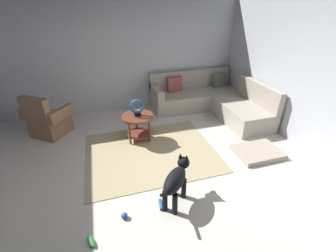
{
  "coord_description": "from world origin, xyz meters",
  "views": [
    {
      "loc": [
        -0.55,
        -2.7,
        2.41
      ],
      "look_at": [
        0.45,
        0.6,
        0.55
      ],
      "focal_mm": 24.44,
      "sensor_mm": 36.0,
      "label": 1
    }
  ],
  "objects_px": {
    "armchair": "(48,121)",
    "dog": "(176,180)",
    "dog_toy_rope": "(161,205)",
    "sectional_couch": "(211,101)",
    "torus_sculpture": "(137,107)",
    "side_table": "(138,121)",
    "dog_toy_bone": "(91,241)",
    "dog_toy_ball": "(124,216)",
    "dog_bed_mat": "(258,152)"
  },
  "relations": [
    {
      "from": "dog_toy_rope",
      "to": "side_table",
      "type": "bearing_deg",
      "value": 88.95
    },
    {
      "from": "dog_bed_mat",
      "to": "dog_toy_bone",
      "type": "distance_m",
      "value": 3.04
    },
    {
      "from": "torus_sculpture",
      "to": "dog_toy_rope",
      "type": "xyz_separation_m",
      "value": [
        -0.03,
        -1.75,
        -0.69
      ]
    },
    {
      "from": "torus_sculpture",
      "to": "sectional_couch",
      "type": "bearing_deg",
      "value": 23.21
    },
    {
      "from": "sectional_couch",
      "to": "side_table",
      "type": "height_order",
      "value": "sectional_couch"
    },
    {
      "from": "dog_toy_ball",
      "to": "side_table",
      "type": "bearing_deg",
      "value": 73.81
    },
    {
      "from": "sectional_couch",
      "to": "torus_sculpture",
      "type": "distance_m",
      "value": 2.17
    },
    {
      "from": "sectional_couch",
      "to": "armchair",
      "type": "bearing_deg",
      "value": -178.56
    },
    {
      "from": "dog_toy_rope",
      "to": "sectional_couch",
      "type": "bearing_deg",
      "value": 52.44
    },
    {
      "from": "sectional_couch",
      "to": "dog",
      "type": "distance_m",
      "value": 3.11
    },
    {
      "from": "side_table",
      "to": "dog_bed_mat",
      "type": "distance_m",
      "value": 2.27
    },
    {
      "from": "dog_toy_bone",
      "to": "dog_bed_mat",
      "type": "bearing_deg",
      "value": 18.06
    },
    {
      "from": "dog",
      "to": "dog_toy_rope",
      "type": "xyz_separation_m",
      "value": [
        -0.22,
        -0.03,
        -0.35
      ]
    },
    {
      "from": "dog",
      "to": "dog_toy_bone",
      "type": "xyz_separation_m",
      "value": [
        -1.12,
        -0.32,
        -0.35
      ]
    },
    {
      "from": "dog_toy_bone",
      "to": "torus_sculpture",
      "type": "bearing_deg",
      "value": 65.49
    },
    {
      "from": "side_table",
      "to": "dog_toy_bone",
      "type": "bearing_deg",
      "value": -114.51
    },
    {
      "from": "side_table",
      "to": "dog_bed_mat",
      "type": "height_order",
      "value": "side_table"
    },
    {
      "from": "dog",
      "to": "dog_toy_rope",
      "type": "bearing_deg",
      "value": -131.04
    },
    {
      "from": "sectional_couch",
      "to": "dog_toy_ball",
      "type": "relative_size",
      "value": 26.94
    },
    {
      "from": "dog",
      "to": "dog_toy_ball",
      "type": "xyz_separation_m",
      "value": [
        -0.71,
        -0.09,
        -0.34
      ]
    },
    {
      "from": "sectional_couch",
      "to": "dog_toy_bone",
      "type": "distance_m",
      "value": 4.09
    },
    {
      "from": "dog_bed_mat",
      "to": "armchair",
      "type": "bearing_deg",
      "value": 153.22
    },
    {
      "from": "side_table",
      "to": "dog_toy_rope",
      "type": "distance_m",
      "value": 1.79
    },
    {
      "from": "dog_bed_mat",
      "to": "dog",
      "type": "relative_size",
      "value": 1.2
    },
    {
      "from": "side_table",
      "to": "torus_sculpture",
      "type": "bearing_deg",
      "value": 0.0
    },
    {
      "from": "armchair",
      "to": "dog_bed_mat",
      "type": "xyz_separation_m",
      "value": [
        3.66,
        -1.85,
        -0.28
      ]
    },
    {
      "from": "torus_sculpture",
      "to": "dog_bed_mat",
      "type": "distance_m",
      "value": 2.34
    },
    {
      "from": "dog_toy_ball",
      "to": "dog_toy_rope",
      "type": "distance_m",
      "value": 0.5
    },
    {
      "from": "sectional_couch",
      "to": "torus_sculpture",
      "type": "relative_size",
      "value": 6.9
    },
    {
      "from": "side_table",
      "to": "dog_toy_ball",
      "type": "relative_size",
      "value": 7.18
    },
    {
      "from": "sectional_couch",
      "to": "side_table",
      "type": "xyz_separation_m",
      "value": [
        -1.96,
        -0.84,
        0.13
      ]
    },
    {
      "from": "dog",
      "to": "dog_toy_ball",
      "type": "relative_size",
      "value": 8.02
    },
    {
      "from": "torus_sculpture",
      "to": "dog_toy_bone",
      "type": "height_order",
      "value": "torus_sculpture"
    },
    {
      "from": "dog_toy_ball",
      "to": "dog_toy_bone",
      "type": "relative_size",
      "value": 0.46
    },
    {
      "from": "armchair",
      "to": "dog_toy_bone",
      "type": "relative_size",
      "value": 5.55
    },
    {
      "from": "dog",
      "to": "dog_toy_rope",
      "type": "distance_m",
      "value": 0.42
    },
    {
      "from": "sectional_couch",
      "to": "torus_sculpture",
      "type": "xyz_separation_m",
      "value": [
        -1.96,
        -0.84,
        0.42
      ]
    },
    {
      "from": "torus_sculpture",
      "to": "dog_toy_ball",
      "type": "xyz_separation_m",
      "value": [
        -0.52,
        -1.81,
        -0.67
      ]
    },
    {
      "from": "dog",
      "to": "torus_sculpture",
      "type": "bearing_deg",
      "value": 137.8
    },
    {
      "from": "armchair",
      "to": "torus_sculpture",
      "type": "height_order",
      "value": "armchair"
    },
    {
      "from": "armchair",
      "to": "dog",
      "type": "relative_size",
      "value": 1.49
    },
    {
      "from": "dog_bed_mat",
      "to": "dog_toy_bone",
      "type": "height_order",
      "value": "dog_bed_mat"
    },
    {
      "from": "dog",
      "to": "dog_toy_bone",
      "type": "distance_m",
      "value": 1.22
    },
    {
      "from": "armchair",
      "to": "dog_bed_mat",
      "type": "height_order",
      "value": "armchair"
    },
    {
      "from": "sectional_couch",
      "to": "dog_toy_ball",
      "type": "distance_m",
      "value": 3.64
    },
    {
      "from": "armchair",
      "to": "side_table",
      "type": "bearing_deg",
      "value": 12.24
    },
    {
      "from": "armchair",
      "to": "dog",
      "type": "distance_m",
      "value": 3.12
    },
    {
      "from": "side_table",
      "to": "dog_bed_mat",
      "type": "relative_size",
      "value": 0.75
    },
    {
      "from": "side_table",
      "to": "dog_bed_mat",
      "type": "xyz_separation_m",
      "value": [
        1.95,
        -1.1,
        -0.37
      ]
    },
    {
      "from": "sectional_couch",
      "to": "dog_toy_rope",
      "type": "height_order",
      "value": "sectional_couch"
    }
  ]
}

